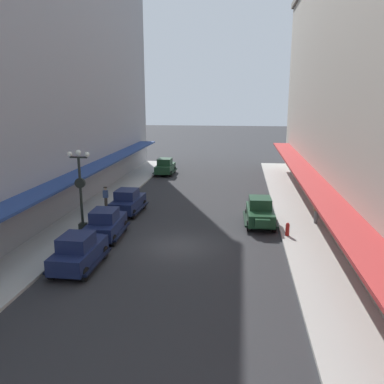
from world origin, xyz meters
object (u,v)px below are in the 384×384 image
(lamp_post_with_clock, at_px, (80,187))
(pedestrian_0, at_px, (106,197))
(parked_car_4, at_px, (260,211))
(parked_car_2, at_px, (106,223))
(pedestrian_1, at_px, (316,211))
(fire_hydrant, at_px, (287,229))
(parked_car_1, at_px, (79,251))
(parked_car_3, at_px, (128,201))
(parked_car_0, at_px, (165,166))

(lamp_post_with_clock, xyz_separation_m, pedestrian_0, (-0.27, 5.24, -1.97))
(parked_car_4, bearing_deg, parked_car_2, -158.28)
(pedestrian_1, bearing_deg, fire_hydrant, -127.96)
(parked_car_1, height_order, pedestrian_1, parked_car_1)
(fire_hydrant, xyz_separation_m, pedestrian_1, (2.17, 2.78, 0.43))
(parked_car_1, xyz_separation_m, fire_hydrant, (10.86, 5.87, -0.38))
(parked_car_2, height_order, fire_hydrant, parked_car_2)
(parked_car_4, relative_size, fire_hydrant, 5.25)
(parked_car_4, relative_size, pedestrian_1, 2.62)
(parked_car_3, xyz_separation_m, fire_hydrant, (11.14, -4.04, -0.38))
(parked_car_4, bearing_deg, parked_car_1, -138.23)
(parked_car_3, bearing_deg, parked_car_0, 90.35)
(parked_car_3, bearing_deg, pedestrian_1, -5.40)
(parked_car_4, xyz_separation_m, pedestrian_1, (3.74, 0.35, 0.05))
(parked_car_0, distance_m, lamp_post_with_clock, 20.17)
(parked_car_2, height_order, pedestrian_1, parked_car_2)
(parked_car_4, distance_m, lamp_post_with_clock, 11.77)
(parked_car_3, xyz_separation_m, parked_car_4, (9.57, -1.61, 0.00))
(parked_car_2, bearing_deg, parked_car_0, 90.65)
(parked_car_1, xyz_separation_m, parked_car_2, (-0.15, 4.54, 0.00))
(parked_car_0, bearing_deg, parked_car_3, -89.65)
(lamp_post_with_clock, bearing_deg, parked_car_2, -20.74)
(parked_car_2, distance_m, parked_car_4, 10.15)
(lamp_post_with_clock, relative_size, fire_hydrant, 6.29)
(fire_hydrant, xyz_separation_m, pedestrian_0, (-13.02, 4.57, 0.45))
(parked_car_2, height_order, parked_car_4, same)
(parked_car_2, bearing_deg, pedestrian_0, 108.82)
(pedestrian_1, bearing_deg, parked_car_2, -162.67)
(parked_car_1, bearing_deg, parked_car_2, 91.84)
(parked_car_1, height_order, pedestrian_0, parked_car_1)
(parked_car_3, relative_size, parked_car_4, 1.00)
(parked_car_0, relative_size, pedestrian_1, 2.60)
(parked_car_1, height_order, parked_car_3, same)
(parked_car_4, bearing_deg, pedestrian_1, 5.40)
(parked_car_1, relative_size, lamp_post_with_clock, 0.83)
(parked_car_3, distance_m, pedestrian_1, 13.37)
(parked_car_0, distance_m, fire_hydrant, 22.37)
(fire_hydrant, bearing_deg, parked_car_2, -173.11)
(parked_car_2, distance_m, fire_hydrant, 11.09)
(parked_car_0, height_order, pedestrian_0, parked_car_0)
(parked_car_1, bearing_deg, parked_car_4, 41.77)
(parked_car_1, bearing_deg, fire_hydrant, 28.38)
(pedestrian_1, bearing_deg, parked_car_4, -174.60)
(parked_car_4, height_order, fire_hydrant, parked_car_4)
(parked_car_2, relative_size, pedestrian_0, 2.58)
(parked_car_4, xyz_separation_m, pedestrian_0, (-11.44, 2.14, 0.07))
(fire_hydrant, relative_size, pedestrian_0, 0.49)
(parked_car_4, distance_m, fire_hydrant, 2.92)
(parked_car_0, distance_m, parked_car_2, 20.67)
(parked_car_1, height_order, fire_hydrant, parked_car_1)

